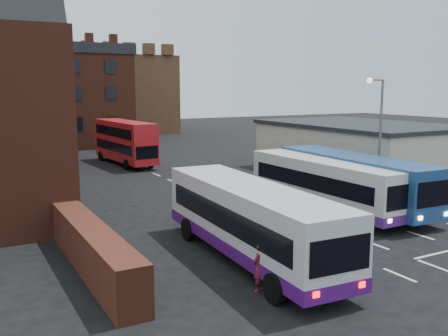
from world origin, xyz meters
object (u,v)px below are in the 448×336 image
bus_blue (354,177)px  pedestrian_red (260,267)px  bus_white_outbound (250,217)px  street_lamp (378,128)px  bus_white_inbound (325,181)px  bus_red_double (125,141)px  pedestrian_beige (300,276)px

bus_blue → pedestrian_red: 13.85m
bus_white_outbound → pedestrian_red: (-1.40, -2.90, -0.99)m
street_lamp → pedestrian_red: (-13.86, -8.15, -3.78)m
bus_white_inbound → street_lamp: (4.29, 0.28, 2.86)m
bus_blue → street_lamp: size_ratio=1.52×
bus_red_double → pedestrian_beige: size_ratio=7.01×
bus_red_double → bus_blue: bearing=101.6°
bus_white_outbound → street_lamp: street_lamp is taller
street_lamp → bus_white_inbound: bearing=-176.3°
pedestrian_red → bus_blue: bearing=-167.3°
pedestrian_beige → bus_red_double: bearing=-122.0°
bus_white_outbound → pedestrian_beige: 4.19m
bus_white_outbound → bus_red_double: bus_red_double is taller
street_lamp → pedestrian_red: street_lamp is taller
bus_white_inbound → bus_red_double: (-4.52, 23.18, 0.36)m
bus_blue → bus_red_double: bearing=-72.3°
bus_blue → pedestrian_red: size_ratio=6.70×
bus_white_outbound → bus_blue: size_ratio=1.00×
pedestrian_red → bus_white_outbound: bearing=-136.5°
bus_white_outbound → pedestrian_red: 3.37m
bus_red_double → pedestrian_red: 31.48m
bus_white_outbound → bus_white_inbound: size_ratio=1.04×
bus_white_outbound → bus_red_double: size_ratio=1.14×
bus_white_inbound → pedestrian_beige: 12.49m
bus_red_double → pedestrian_red: bearing=76.9°
pedestrian_beige → bus_blue: bearing=-165.3°
bus_white_outbound → bus_blue: bearing=27.9°
bus_white_inbound → pedestrian_beige: (-8.63, -8.97, -1.06)m
bus_white_outbound → pedestrian_beige: size_ratio=7.99×
bus_blue → bus_red_double: size_ratio=1.14×
bus_red_double → pedestrian_beige: bus_red_double is taller
bus_white_outbound → bus_red_double: (3.64, 28.14, 0.29)m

